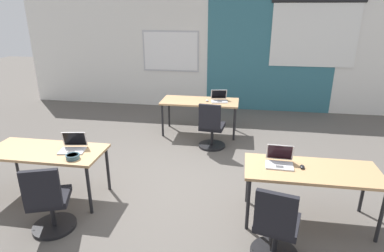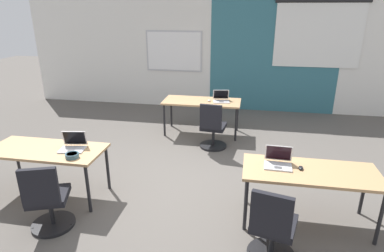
{
  "view_description": "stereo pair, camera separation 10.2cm",
  "coord_description": "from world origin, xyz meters",
  "px_view_note": "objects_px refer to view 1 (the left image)",
  "views": [
    {
      "loc": [
        0.87,
        -4.26,
        2.56
      ],
      "look_at": [
        0.13,
        0.34,
        0.84
      ],
      "focal_mm": 30.28,
      "sensor_mm": 36.0,
      "label": 1
    },
    {
      "loc": [
        0.97,
        -4.24,
        2.56
      ],
      "look_at": [
        0.13,
        0.34,
        0.84
      ],
      "focal_mm": 30.28,
      "sensor_mm": 36.0,
      "label": 2
    }
  ],
  "objects_px": {
    "chair_far_right": "(211,130)",
    "laptop_near_right_inner": "(280,161)",
    "laptop_far_right": "(219,99)",
    "mouse_far_right": "(207,100)",
    "laptop_near_left_inner": "(73,147)",
    "desk_far_center": "(200,103)",
    "chair_near_left_inner": "(49,204)",
    "snack_bowl": "(73,156)",
    "mouse_near_right_inner": "(302,167)",
    "chair_near_right_inner": "(276,230)",
    "desk_near_right": "(311,174)",
    "desk_near_left": "(46,154)"
  },
  "relations": [
    {
      "from": "mouse_far_right",
      "to": "mouse_near_right_inner",
      "type": "bearing_deg",
      "value": -61.78
    },
    {
      "from": "mouse_far_right",
      "to": "mouse_near_right_inner",
      "type": "xyz_separation_m",
      "value": [
        1.49,
        -2.77,
        0.0
      ]
    },
    {
      "from": "desk_near_left",
      "to": "laptop_near_right_inner",
      "type": "height_order",
      "value": "laptop_near_right_inner"
    },
    {
      "from": "laptop_far_right",
      "to": "snack_bowl",
      "type": "height_order",
      "value": "laptop_far_right"
    },
    {
      "from": "mouse_near_right_inner",
      "to": "chair_near_right_inner",
      "type": "relative_size",
      "value": 0.11
    },
    {
      "from": "chair_far_right",
      "to": "snack_bowl",
      "type": "relative_size",
      "value": 5.18
    },
    {
      "from": "laptop_near_left_inner",
      "to": "laptop_far_right",
      "type": "bearing_deg",
      "value": 47.74
    },
    {
      "from": "desk_far_center",
      "to": "chair_near_right_inner",
      "type": "bearing_deg",
      "value": -70.14
    },
    {
      "from": "laptop_far_right",
      "to": "mouse_far_right",
      "type": "xyz_separation_m",
      "value": [
        -0.25,
        -0.05,
        -0.03
      ]
    },
    {
      "from": "desk_near_left",
      "to": "laptop_near_left_inner",
      "type": "xyz_separation_m",
      "value": [
        0.38,
        0.07,
        0.11
      ]
    },
    {
      "from": "chair_near_left_inner",
      "to": "chair_far_right",
      "type": "relative_size",
      "value": 1.0
    },
    {
      "from": "desk_near_left",
      "to": "chair_near_right_inner",
      "type": "bearing_deg",
      "value": -14.31
    },
    {
      "from": "laptop_near_right_inner",
      "to": "chair_near_right_inner",
      "type": "relative_size",
      "value": 0.37
    },
    {
      "from": "mouse_near_right_inner",
      "to": "snack_bowl",
      "type": "bearing_deg",
      "value": -175.91
    },
    {
      "from": "laptop_near_right_inner",
      "to": "mouse_near_right_inner",
      "type": "distance_m",
      "value": 0.27
    },
    {
      "from": "desk_near_right",
      "to": "desk_far_center",
      "type": "bearing_deg",
      "value": 122.01
    },
    {
      "from": "mouse_far_right",
      "to": "snack_bowl",
      "type": "xyz_separation_m",
      "value": [
        -1.39,
        -2.97,
        0.02
      ]
    },
    {
      "from": "desk_near_left",
      "to": "chair_near_left_inner",
      "type": "bearing_deg",
      "value": -58.29
    },
    {
      "from": "chair_near_left_inner",
      "to": "snack_bowl",
      "type": "height_order",
      "value": "chair_near_left_inner"
    },
    {
      "from": "desk_near_right",
      "to": "chair_near_left_inner",
      "type": "distance_m",
      "value": 3.15
    },
    {
      "from": "chair_near_right_inner",
      "to": "laptop_far_right",
      "type": "bearing_deg",
      "value": -61.99
    },
    {
      "from": "chair_near_left_inner",
      "to": "mouse_far_right",
      "type": "bearing_deg",
      "value": -132.4
    },
    {
      "from": "desk_near_left",
      "to": "desk_far_center",
      "type": "distance_m",
      "value": 3.3
    },
    {
      "from": "laptop_near_left_inner",
      "to": "chair_near_left_inner",
      "type": "distance_m",
      "value": 0.89
    },
    {
      "from": "chair_far_right",
      "to": "laptop_near_right_inner",
      "type": "xyz_separation_m",
      "value": [
        1.04,
        -1.97,
        0.39
      ]
    },
    {
      "from": "laptop_near_left_inner",
      "to": "chair_near_left_inner",
      "type": "xyz_separation_m",
      "value": [
        0.07,
        -0.79,
        -0.39
      ]
    },
    {
      "from": "desk_near_left",
      "to": "snack_bowl",
      "type": "height_order",
      "value": "snack_bowl"
    },
    {
      "from": "desk_near_left",
      "to": "laptop_far_right",
      "type": "xyz_separation_m",
      "value": [
        2.15,
        2.83,
        0.11
      ]
    },
    {
      "from": "laptop_far_right",
      "to": "chair_far_right",
      "type": "distance_m",
      "value": 0.88
    },
    {
      "from": "desk_far_center",
      "to": "laptop_near_right_inner",
      "type": "bearing_deg",
      "value": -63.33
    },
    {
      "from": "desk_near_left",
      "to": "laptop_near_right_inner",
      "type": "xyz_separation_m",
      "value": [
        3.12,
        0.07,
        0.11
      ]
    },
    {
      "from": "chair_far_right",
      "to": "chair_near_left_inner",
      "type": "bearing_deg",
      "value": 65.84
    },
    {
      "from": "mouse_far_right",
      "to": "laptop_near_right_inner",
      "type": "bearing_deg",
      "value": -65.79
    },
    {
      "from": "desk_far_center",
      "to": "mouse_far_right",
      "type": "distance_m",
      "value": 0.17
    },
    {
      "from": "laptop_near_left_inner",
      "to": "mouse_far_right",
      "type": "relative_size",
      "value": 3.33
    },
    {
      "from": "chair_far_right",
      "to": "chair_near_right_inner",
      "type": "xyz_separation_m",
      "value": [
        0.97,
        -2.82,
        0.0
      ]
    },
    {
      "from": "laptop_far_right",
      "to": "chair_near_right_inner",
      "type": "height_order",
      "value": "laptop_far_right"
    },
    {
      "from": "laptop_near_right_inner",
      "to": "snack_bowl",
      "type": "distance_m",
      "value": 2.62
    },
    {
      "from": "desk_far_center",
      "to": "mouse_near_right_inner",
      "type": "height_order",
      "value": "mouse_near_right_inner"
    },
    {
      "from": "laptop_near_left_inner",
      "to": "desk_near_right",
      "type": "bearing_deg",
      "value": -10.85
    },
    {
      "from": "mouse_far_right",
      "to": "laptop_near_right_inner",
      "type": "height_order",
      "value": "laptop_near_right_inner"
    },
    {
      "from": "chair_far_right",
      "to": "desk_near_left",
      "type": "bearing_deg",
      "value": 50.9
    },
    {
      "from": "desk_near_left",
      "to": "mouse_near_right_inner",
      "type": "height_order",
      "value": "mouse_near_right_inner"
    },
    {
      "from": "chair_near_right_inner",
      "to": "laptop_near_left_inner",
      "type": "bearing_deg",
      "value": -3.46
    },
    {
      "from": "chair_near_right_inner",
      "to": "mouse_far_right",
      "type": "bearing_deg",
      "value": -58.13
    },
    {
      "from": "desk_near_right",
      "to": "mouse_near_right_inner",
      "type": "xyz_separation_m",
      "value": [
        -0.11,
        0.01,
        0.08
      ]
    },
    {
      "from": "laptop_near_right_inner",
      "to": "chair_near_right_inner",
      "type": "height_order",
      "value": "laptop_near_right_inner"
    },
    {
      "from": "desk_far_center",
      "to": "laptop_far_right",
      "type": "relative_size",
      "value": 4.24
    },
    {
      "from": "chair_far_right",
      "to": "desk_far_center",
      "type": "bearing_deg",
      "value": -60.27
    },
    {
      "from": "desk_near_left",
      "to": "desk_far_center",
      "type": "relative_size",
      "value": 1.0
    }
  ]
}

